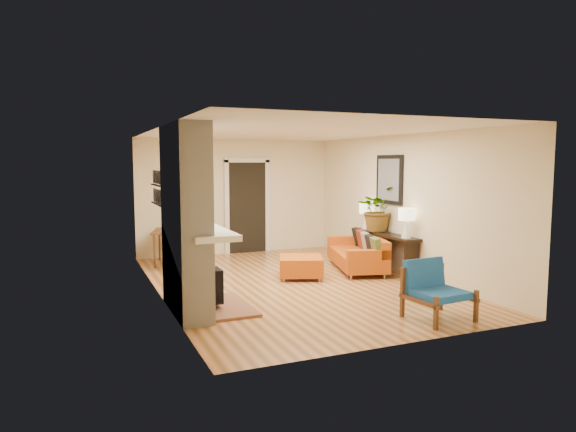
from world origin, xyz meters
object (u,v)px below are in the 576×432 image
at_px(blue_chair, 433,287).
at_px(lamp_far, 367,212).
at_px(sofa, 360,253).
at_px(lamp_near, 407,219).
at_px(ottoman, 301,266).
at_px(console_table, 385,241).
at_px(dining_table, 173,237).
at_px(houseplant, 377,209).

bearing_deg(blue_chair, lamp_far, 72.53).
relative_size(sofa, lamp_near, 3.70).
xyz_separation_m(ottoman, console_table, (1.77, -0.04, 0.35)).
bearing_deg(dining_table, lamp_far, -23.10).
bearing_deg(lamp_near, dining_table, 141.38).
distance_m(blue_chair, lamp_near, 2.51).
bearing_deg(dining_table, console_table, -31.62).
xyz_separation_m(console_table, lamp_far, (0.00, 0.69, 0.49)).
relative_size(ottoman, lamp_near, 1.83).
height_order(dining_table, lamp_near, lamp_near).
bearing_deg(lamp_near, blue_chair, -117.17).
bearing_deg(sofa, console_table, -33.52).
bearing_deg(lamp_far, houseplant, -91.38).
relative_size(sofa, lamp_far, 3.70).
xyz_separation_m(dining_table, console_table, (3.65, -2.25, 0.02)).
distance_m(blue_chair, houseplant, 3.38).
bearing_deg(blue_chair, lamp_near, 62.83).
xyz_separation_m(sofa, houseplant, (0.38, 0.02, 0.85)).
height_order(lamp_near, lamp_far, same).
distance_m(ottoman, houseplant, 2.01).
relative_size(dining_table, lamp_far, 3.02).
distance_m(sofa, houseplant, 0.93).
bearing_deg(sofa, houseplant, 2.33).
bearing_deg(sofa, ottoman, -170.73).
relative_size(ottoman, houseplant, 1.11).
xyz_separation_m(sofa, blue_chair, (-0.71, -3.09, 0.10)).
bearing_deg(dining_table, ottoman, -49.53).
xyz_separation_m(sofa, lamp_far, (0.39, 0.43, 0.74)).
height_order(sofa, console_table, sofa).
height_order(blue_chair, dining_table, dining_table).
height_order(lamp_near, houseplant, houseplant).
height_order(dining_table, houseplant, houseplant).
distance_m(sofa, blue_chair, 3.17).
xyz_separation_m(lamp_far, houseplant, (-0.01, -0.41, 0.11)).
bearing_deg(console_table, blue_chair, -111.39).
xyz_separation_m(dining_table, houseplant, (3.64, -1.97, 0.61)).
distance_m(sofa, lamp_far, 0.94).
bearing_deg(console_table, sofa, 146.48).
height_order(sofa, houseplant, houseplant).
distance_m(dining_table, houseplant, 4.19).
relative_size(blue_chair, houseplant, 0.90).
bearing_deg(lamp_near, houseplant, 90.61).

